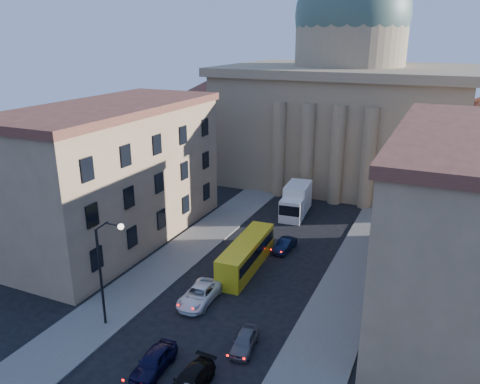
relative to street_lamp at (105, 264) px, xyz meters
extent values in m
cube|color=#5F5C57|center=(-1.53, 10.00, -5.21)|extent=(5.00, 60.00, 0.15)
cube|color=#5F5C57|center=(15.47, 10.00, -5.21)|extent=(5.00, 60.00, 0.15)
cube|color=#8A7455|center=(6.97, 48.00, 2.71)|extent=(34.00, 26.00, 16.00)
cube|color=#8A7455|center=(6.97, 48.00, 11.11)|extent=(35.50, 27.50, 1.20)
cylinder|color=#8A7455|center=(6.97, 48.00, 14.71)|extent=(16.00, 16.00, 8.00)
sphere|color=#435B4E|center=(6.97, 48.00, 18.71)|extent=(16.40, 16.40, 16.40)
cube|color=#8A7455|center=(-14.03, 46.00, 0.21)|extent=(13.00, 13.00, 11.00)
cone|color=#522B23|center=(-14.03, 46.00, 7.71)|extent=(26.02, 26.02, 4.00)
cylinder|color=#8A7455|center=(0.97, 34.80, 1.21)|extent=(1.80, 1.80, 13.00)
cylinder|color=#8A7455|center=(4.97, 34.80, 1.21)|extent=(1.80, 1.80, 13.00)
cylinder|color=#8A7455|center=(8.97, 34.80, 1.21)|extent=(1.80, 1.80, 13.00)
cylinder|color=#8A7455|center=(12.97, 34.80, 1.21)|extent=(1.80, 1.80, 13.00)
cube|color=tan|center=(-10.03, 14.00, 1.71)|extent=(11.00, 26.00, 14.00)
cube|color=#522B23|center=(-10.03, 14.00, 9.01)|extent=(11.60, 26.60, 0.80)
cube|color=tan|center=(23.97, 14.00, 1.71)|extent=(11.00, 26.00, 14.00)
cylinder|color=black|center=(-0.53, 0.00, -1.29)|extent=(0.20, 0.20, 8.00)
cylinder|color=black|center=(0.02, 0.00, 3.06)|extent=(1.30, 0.12, 0.96)
cylinder|color=black|center=(1.02, 0.00, 3.36)|extent=(1.30, 0.12, 0.12)
sphere|color=white|center=(1.77, 0.00, 3.31)|extent=(0.44, 0.44, 0.44)
imported|color=black|center=(5.91, -2.86, -4.56)|extent=(1.99, 4.37, 1.45)
imported|color=white|center=(4.55, 5.80, -4.58)|extent=(2.57, 5.18, 1.41)
imported|color=black|center=(8.99, -3.45, -4.65)|extent=(1.97, 4.48, 1.28)
imported|color=#56555A|center=(10.47, 1.75, -4.66)|extent=(1.96, 3.82, 1.24)
imported|color=black|center=(7.82, 18.17, -4.67)|extent=(1.63, 3.84, 1.23)
cube|color=gold|center=(5.71, 12.99, -3.87)|extent=(2.78, 10.14, 2.83)
cube|color=black|center=(5.71, 12.99, -3.41)|extent=(2.81, 9.60, 1.00)
cylinder|color=black|center=(4.98, 9.29, -4.83)|extent=(0.32, 0.93, 0.91)
cylinder|color=black|center=(6.81, 9.39, -4.83)|extent=(0.32, 0.93, 0.91)
cylinder|color=black|center=(4.62, 16.59, -4.83)|extent=(0.32, 0.93, 0.91)
cylinder|color=black|center=(6.44, 16.68, -4.83)|extent=(0.32, 0.93, 0.91)
cube|color=silver|center=(5.82, 26.38, -3.93)|extent=(2.80, 2.90, 2.70)
cube|color=black|center=(5.92, 25.09, -3.60)|extent=(2.48, 0.34, 1.24)
cube|color=silver|center=(5.57, 29.41, -3.32)|extent=(3.08, 4.93, 3.49)
cylinder|color=black|center=(4.73, 25.84, -4.78)|extent=(0.40, 1.04, 1.01)
cylinder|color=black|center=(6.98, 26.02, -4.78)|extent=(0.40, 1.04, 1.01)
cylinder|color=black|center=(4.37, 30.33, -4.78)|extent=(0.40, 1.04, 1.01)
cylinder|color=black|center=(6.61, 30.51, -4.78)|extent=(0.40, 1.04, 1.01)
camera|label=1|loc=(21.76, -24.05, 16.00)|focal=35.00mm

